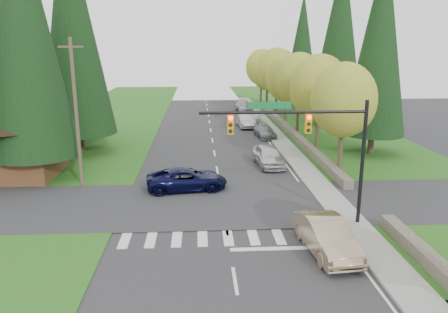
{
  "coord_description": "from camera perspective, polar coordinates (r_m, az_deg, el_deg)",
  "views": [
    {
      "loc": [
        -1.44,
        -17.25,
        9.53
      ],
      "look_at": [
        0.14,
        8.89,
        2.8
      ],
      "focal_mm": 35.0,
      "sensor_mm": 36.0,
      "label": 1
    }
  ],
  "objects": [
    {
      "name": "cross_street",
      "position": [
        27.03,
        -0.18,
        -6.23
      ],
      "size": [
        120.0,
        8.0,
        0.1
      ],
      "primitive_type": "cube",
      "color": "#28282B",
      "rests_on": "ground"
    },
    {
      "name": "parked_car_d",
      "position": [
        55.54,
        3.89,
        5.19
      ],
      "size": [
        1.84,
        3.97,
        1.32
      ],
      "primitive_type": "imported",
      "rotation": [
        0.0,
        0.0,
        0.08
      ],
      "color": "white",
      "rests_on": "ground"
    },
    {
      "name": "parked_car_c",
      "position": [
        52.01,
        2.83,
        4.75
      ],
      "size": [
        1.96,
        5.01,
        1.63
      ],
      "primitive_type": "imported",
      "rotation": [
        0.0,
        0.0,
        0.05
      ],
      "color": "silver",
      "rests_on": "ground"
    },
    {
      "name": "decid_tree_1",
      "position": [
        39.9,
        12.32,
        8.72
      ],
      "size": [
        5.2,
        5.2,
        8.8
      ],
      "color": "#38281C",
      "rests_on": "ground"
    },
    {
      "name": "sidewalk_east",
      "position": [
        41.23,
        8.32,
        0.99
      ],
      "size": [
        1.8,
        80.0,
        0.13
      ],
      "primitive_type": "cube",
      "color": "gray",
      "rests_on": "ground"
    },
    {
      "name": "curb_east",
      "position": [
        41.06,
        7.15,
        0.98
      ],
      "size": [
        0.2,
        80.0,
        0.13
      ],
      "primitive_type": "cube",
      "color": "gray",
      "rests_on": "ground"
    },
    {
      "name": "conifer_e_c",
      "position": [
        67.05,
        10.17,
        13.99
      ],
      "size": [
        5.1,
        5.1,
        16.8
      ],
      "color": "#38281C",
      "rests_on": "ground"
    },
    {
      "name": "brown_building",
      "position": [
        35.56,
        -25.83,
        2.61
      ],
      "size": [
        8.4,
        8.4,
        5.4
      ],
      "color": "#4C2D19",
      "rests_on": "ground"
    },
    {
      "name": "conifer_e_b",
      "position": [
        53.84,
        14.87,
        15.3
      ],
      "size": [
        6.12,
        6.12,
        19.8
      ],
      "color": "#38281C",
      "rests_on": "ground"
    },
    {
      "name": "stone_wall_north",
      "position": [
        49.17,
        8.41,
        3.5
      ],
      "size": [
        0.7,
        40.0,
        0.7
      ],
      "primitive_type": "cube",
      "color": "#4C4438",
      "rests_on": "ground"
    },
    {
      "name": "parked_car_e",
      "position": [
        63.9,
        2.59,
        6.51
      ],
      "size": [
        2.55,
        5.38,
        1.51
      ],
      "primitive_type": "imported",
      "rotation": [
        0.0,
        0.0,
        0.08
      ],
      "color": "#99999E",
      "rests_on": "ground"
    },
    {
      "name": "decid_tree_5",
      "position": [
        67.2,
        5.68,
        10.94
      ],
      "size": [
        4.8,
        4.8,
        8.3
      ],
      "color": "#38281C",
      "rests_on": "ground"
    },
    {
      "name": "conifer_w_c",
      "position": [
        40.68,
        -19.28,
        16.13
      ],
      "size": [
        6.46,
        6.46,
        20.8
      ],
      "color": "#38281C",
      "rests_on": "ground"
    },
    {
      "name": "conifer_w_e",
      "position": [
        46.97,
        -19.62,
        14.54
      ],
      "size": [
        5.78,
        5.78,
        18.8
      ],
      "color": "#38281C",
      "rests_on": "ground"
    },
    {
      "name": "parked_car_a",
      "position": [
        35.39,
        5.83,
        0.1
      ],
      "size": [
        2.31,
        4.99,
        1.65
      ],
      "primitive_type": "imported",
      "rotation": [
        0.0,
        0.0,
        0.08
      ],
      "color": "silver",
      "rests_on": "ground"
    },
    {
      "name": "grass_east",
      "position": [
        41.07,
        17.24,
        0.38
      ],
      "size": [
        14.0,
        110.0,
        0.06
      ],
      "primitive_type": "cube",
      "color": "#255416",
      "rests_on": "ground"
    },
    {
      "name": "traffic_signal",
      "position": [
        22.97,
        11.28,
        2.71
      ],
      "size": [
        8.7,
        0.37,
        6.8
      ],
      "color": "black",
      "rests_on": "ground"
    },
    {
      "name": "decid_tree_6",
      "position": [
        74.11,
        4.91,
        11.53
      ],
      "size": [
        5.2,
        5.2,
        8.86
      ],
      "color": "#38281C",
      "rests_on": "ground"
    },
    {
      "name": "decid_tree_3",
      "position": [
        53.46,
        8.17,
        10.13
      ],
      "size": [
        5.0,
        5.0,
        8.55
      ],
      "color": "#38281C",
      "rests_on": "ground"
    },
    {
      "name": "sedan_champagne",
      "position": [
        21.36,
        13.22,
        -10.06
      ],
      "size": [
        2.25,
        5.14,
        1.64
      ],
      "primitive_type": "imported",
      "rotation": [
        0.0,
        0.0,
        0.1
      ],
      "color": "tan",
      "rests_on": "ground"
    },
    {
      "name": "grass_west",
      "position": [
        40.14,
        -20.08,
        -0.17
      ],
      "size": [
        14.0,
        110.0,
        0.06
      ],
      "primitive_type": "cube",
      "color": "#255416",
      "rests_on": "ground"
    },
    {
      "name": "conifer_e_a",
      "position": [
        40.32,
        19.67,
        13.98
      ],
      "size": [
        5.44,
        5.44,
        17.8
      ],
      "color": "#38281C",
      "rests_on": "ground"
    },
    {
      "name": "suv_navy",
      "position": [
        29.44,
        -4.86,
        -2.99
      ],
      "size": [
        5.65,
        3.14,
        1.5
      ],
      "primitive_type": "imported",
      "rotation": [
        0.0,
        0.0,
        1.7
      ],
      "color": "black",
      "rests_on": "ground"
    },
    {
      "name": "parked_car_b",
      "position": [
        46.37,
        5.36,
        3.29
      ],
      "size": [
        2.17,
        4.49,
        1.26
      ],
      "primitive_type": "imported",
      "rotation": [
        0.0,
        0.0,
        0.1
      ],
      "color": "gray",
      "rests_on": "ground"
    },
    {
      "name": "decid_tree_2",
      "position": [
        46.6,
        9.77,
        9.78
      ],
      "size": [
        5.0,
        5.0,
        8.82
      ],
      "color": "#38281C",
      "rests_on": "ground"
    },
    {
      "name": "conifer_w_a",
      "position": [
        33.34,
        -24.67,
        15.33
      ],
      "size": [
        6.12,
        6.12,
        19.8
      ],
      "color": "#38281C",
      "rests_on": "ground"
    },
    {
      "name": "decid_tree_4",
      "position": [
        60.32,
        6.94,
        11.02
      ],
      "size": [
        5.4,
        5.4,
        9.18
      ],
      "color": "#38281C",
      "rests_on": "ground"
    },
    {
      "name": "conifer_w_b",
      "position": [
        38.14,
        -26.67,
        13.33
      ],
      "size": [
        5.44,
        5.44,
        17.8
      ],
      "color": "#38281C",
      "rests_on": "ground"
    },
    {
      "name": "decid_tree_0",
      "position": [
        33.25,
        15.36,
        7.11
      ],
      "size": [
        4.8,
        4.8,
        8.37
      ],
      "color": "#38281C",
      "rests_on": "ground"
    },
    {
      "name": "utility_pole",
      "position": [
        30.66,
        -18.74,
        5.42
      ],
      "size": [
        1.6,
        0.24,
        10.0
      ],
      "color": "#473828",
      "rests_on": "ground"
    },
    {
      "name": "ground",
      "position": [
        19.76,
        1.19,
        -14.43
      ],
      "size": [
        120.0,
        120.0,
        0.0
      ],
      "primitive_type": "plane",
      "color": "#28282B",
      "rests_on": "ground"
    }
  ]
}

